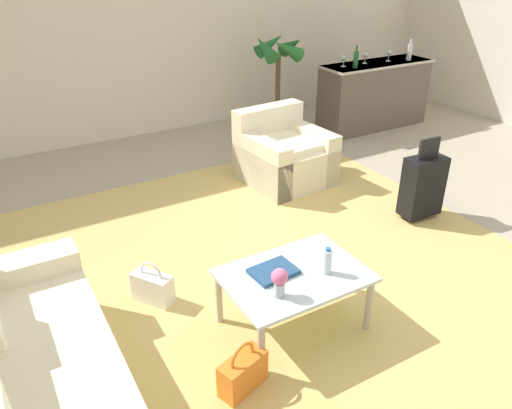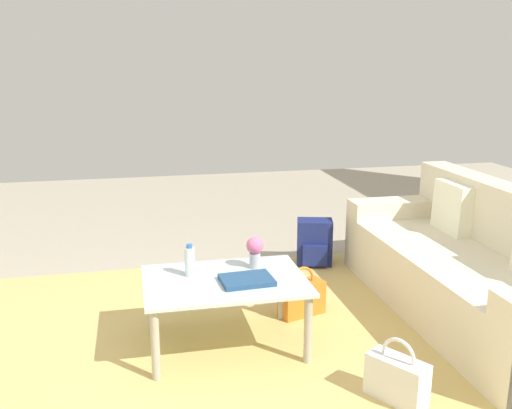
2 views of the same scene
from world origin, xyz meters
The scene contains 20 objects.
ground_plane centered at (0.00, 0.00, 0.00)m, with size 12.00×12.00×0.00m, color #A89E89.
wall_back centered at (0.00, 4.06, 1.55)m, with size 10.24×0.12×3.10m, color silver.
area_rug centered at (-0.60, 0.20, 0.00)m, with size 5.20×4.40×0.01m, color tan.
couch centered at (-2.19, -0.60, 0.30)m, with size 0.89×2.25×0.89m.
armchair centered at (0.90, 1.67, 0.29)m, with size 0.94×0.96×0.82m.
coffee_table centered at (-0.40, -0.50, 0.39)m, with size 0.98×0.70×0.45m.
water_bottle centered at (-0.20, -0.60, 0.54)m, with size 0.06×0.06×0.20m.
coffee_table_book centered at (-0.52, -0.42, 0.46)m, with size 0.31×0.23×0.03m, color navy.
flower_vase centered at (-0.62, -0.65, 0.57)m, with size 0.11×0.11×0.21m.
bar_console centered at (3.10, 2.60, 0.49)m, with size 1.73×0.57×0.96m.
wine_glass_leftmost centered at (2.51, 2.63, 1.06)m, with size 0.08×0.08×0.15m.
wine_glass_left_of_centre centered at (2.90, 2.65, 1.06)m, with size 0.08×0.08×0.15m.
wine_glass_right_of_centre centered at (3.30, 2.59, 1.06)m, with size 0.08×0.08×0.15m.
wine_glass_rightmost centered at (3.69, 2.59, 1.06)m, with size 0.08×0.08×0.15m.
wine_bottle_green centered at (2.60, 2.49, 1.07)m, with size 0.07×0.07×0.30m.
wine_bottle_clear centered at (3.60, 2.49, 1.07)m, with size 0.07×0.07×0.30m.
suitcase_black centered at (1.60, 0.20, 0.36)m, with size 0.41×0.25×0.85m.
handbag_white centered at (-1.18, 0.27, 0.13)m, with size 0.29×0.34×0.36m.
handbag_orange centered at (-0.99, -0.84, 0.13)m, with size 0.35×0.23×0.36m.
potted_palm centered at (1.80, 3.20, 0.78)m, with size 0.64×0.64×1.39m.
Camera 1 is at (-2.04, -2.81, 2.48)m, focal length 35.00 mm.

